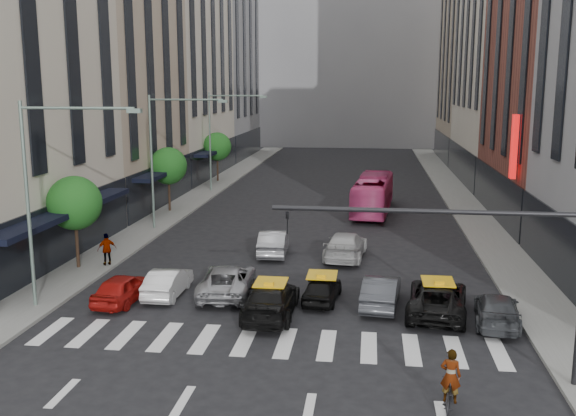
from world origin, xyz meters
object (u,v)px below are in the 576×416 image
(streetlamp_near, at_px, (47,177))
(taxi_left, at_px, (271,300))
(car_white_front, at_px, (168,282))
(pedestrian_far, at_px, (107,249))
(streetlamp_mid, at_px, (165,144))
(car_red, at_px, (123,288))
(streetlamp_far, at_px, (220,128))
(motorcycle, at_px, (450,396))
(taxi_center, at_px, (322,289))
(bus, at_px, (373,194))

(streetlamp_near, bearing_deg, taxi_left, 1.90)
(car_white_front, bearing_deg, pedestrian_far, -41.10)
(streetlamp_mid, bearing_deg, car_red, -79.85)
(streetlamp_far, xyz_separation_m, motorcycle, (16.31, -38.96, -5.47))
(car_red, relative_size, pedestrian_far, 2.24)
(car_white_front, bearing_deg, streetlamp_near, 29.39)
(taxi_center, bearing_deg, streetlamp_far, -63.01)
(motorcycle, distance_m, pedestrian_far, 21.50)
(streetlamp_far, distance_m, motorcycle, 42.59)
(motorcycle, bearing_deg, pedestrian_far, -27.72)
(taxi_left, relative_size, pedestrian_far, 2.94)
(taxi_center, bearing_deg, motorcycle, 121.54)
(streetlamp_far, xyz_separation_m, bus, (13.99, -8.15, -4.45))
(streetlamp_near, xyz_separation_m, car_red, (2.64, 1.23, -5.23))
(streetlamp_mid, bearing_deg, taxi_center, -49.16)
(streetlamp_mid, relative_size, streetlamp_far, 1.00)
(streetlamp_mid, bearing_deg, streetlamp_far, 90.00)
(streetlamp_mid, height_order, car_white_front, streetlamp_mid)
(taxi_left, bearing_deg, streetlamp_near, 1.83)
(bus, height_order, pedestrian_far, bus)
(streetlamp_far, xyz_separation_m, taxi_left, (9.64, -31.68, -5.16))
(taxi_left, bearing_deg, motorcycle, 132.44)
(taxi_center, xyz_separation_m, pedestrian_far, (-12.03, 4.10, 0.40))
(streetlamp_far, bearing_deg, bus, -30.23)
(streetlamp_far, relative_size, bus, 0.86)
(pedestrian_far, bearing_deg, motorcycle, 104.13)
(car_white_front, bearing_deg, motorcycle, 141.84)
(streetlamp_near, distance_m, pedestrian_far, 8.22)
(car_red, height_order, taxi_left, taxi_left)
(car_white_front, bearing_deg, bus, -114.09)
(car_red, relative_size, taxi_left, 0.76)
(taxi_center, distance_m, motorcycle, 10.54)
(car_red, distance_m, pedestrian_far, 6.17)
(taxi_center, bearing_deg, streetlamp_mid, -43.75)
(car_red, bearing_deg, bus, -111.84)
(bus, distance_m, motorcycle, 30.91)
(car_red, bearing_deg, motorcycle, 153.88)
(streetlamp_mid, height_order, bus, streetlamp_mid)
(car_red, xyz_separation_m, pedestrian_far, (-3.00, 5.38, 0.36))
(taxi_center, xyz_separation_m, motorcycle, (4.64, -9.46, -0.19))
(streetlamp_far, height_order, taxi_center, streetlamp_far)
(streetlamp_far, distance_m, bus, 16.80)
(car_red, height_order, motorcycle, car_red)
(taxi_center, bearing_deg, bus, -90.81)
(streetlamp_near, xyz_separation_m, pedestrian_far, (-0.36, 6.60, -4.88))
(car_white_front, bearing_deg, streetlamp_far, -81.45)
(car_red, bearing_deg, streetlamp_near, 29.70)
(streetlamp_far, distance_m, taxi_center, 32.16)
(taxi_center, xyz_separation_m, bus, (2.33, 21.35, 0.83))
(streetlamp_far, bearing_deg, car_red, -85.09)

